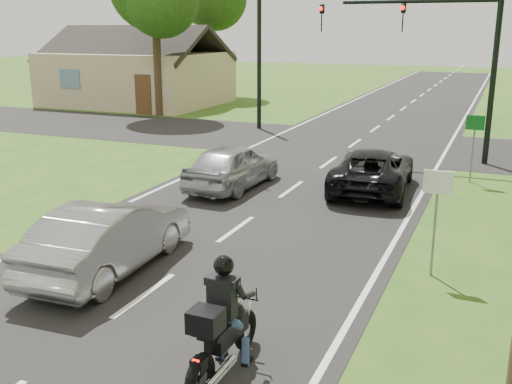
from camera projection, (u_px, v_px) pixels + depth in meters
ground at (145, 295)px, 10.92m from camera, size 140.00×140.00×0.00m
road at (311, 175)px, 19.81m from camera, size 8.00×100.00×0.01m
cross_road at (355, 143)px, 25.14m from camera, size 60.00×7.00×0.01m
motorcycle_rider at (222, 329)px, 8.26m from camera, size 0.59×2.07×1.79m
dark_suv at (373, 170)px, 17.73m from camera, size 2.44×4.71×1.27m
silver_sedan at (109, 237)px, 11.87m from camera, size 1.70×4.33×1.40m
silver_suv at (233, 165)px, 18.04m from camera, size 1.78×4.11×1.38m
traffic_signal at (440, 44)px, 21.01m from camera, size 6.38×0.44×6.00m
signal_pole_far at (259, 65)px, 28.06m from camera, size 0.20×0.20×6.00m
sign_white at (437, 198)px, 11.39m from camera, size 0.55×0.07×2.12m
sign_green at (474, 132)px, 18.42m from camera, size 0.55×0.07×2.12m
house at (138, 75)px, 37.75m from camera, size 10.20×8.00×4.84m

